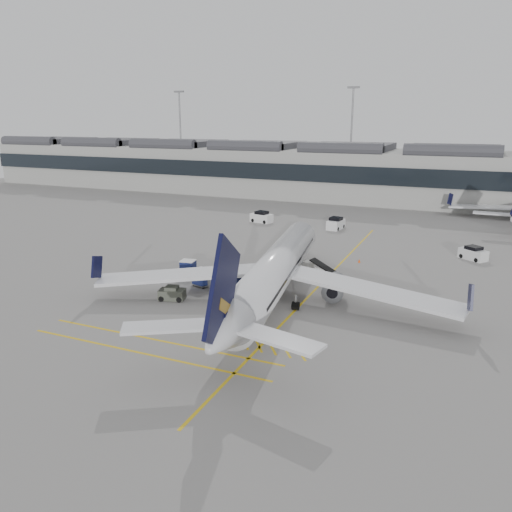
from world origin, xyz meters
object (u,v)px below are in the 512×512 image
at_px(ramp_agent_a, 275,269).
at_px(ramp_agent_b, 260,286).
at_px(belt_loader, 316,271).
at_px(pushback_tug, 172,294).
at_px(baggage_cart_a, 277,271).
at_px(airliner_main, 275,271).

xyz_separation_m(ramp_agent_a, ramp_agent_b, (0.80, -6.32, 0.07)).
distance_m(belt_loader, pushback_tug, 17.40).
bearing_deg(belt_loader, ramp_agent_b, -100.97).
bearing_deg(pushback_tug, baggage_cart_a, 39.37).
xyz_separation_m(belt_loader, baggage_cart_a, (-3.79, -2.88, 0.38)).
bearing_deg(pushback_tug, ramp_agent_a, 44.25).
relative_size(airliner_main, ramp_agent_a, 24.28).
bearing_deg(ramp_agent_b, belt_loader, -117.02).
relative_size(baggage_cart_a, ramp_agent_b, 1.19).
height_order(airliner_main, pushback_tug, airliner_main).
bearing_deg(ramp_agent_b, baggage_cart_a, -91.67).
height_order(belt_loader, ramp_agent_b, belt_loader).
bearing_deg(ramp_agent_b, airliner_main, 145.17).
bearing_deg(ramp_agent_b, pushback_tug, 31.73).
relative_size(airliner_main, pushback_tug, 13.77).
bearing_deg(baggage_cart_a, airliner_main, -51.12).
height_order(ramp_agent_b, pushback_tug, ramp_agent_b).
height_order(airliner_main, baggage_cart_a, airliner_main).
distance_m(ramp_agent_a, pushback_tug, 13.27).
distance_m(baggage_cart_a, ramp_agent_a, 1.21).
relative_size(baggage_cart_a, ramp_agent_a, 1.30).
height_order(belt_loader, ramp_agent_a, belt_loader).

